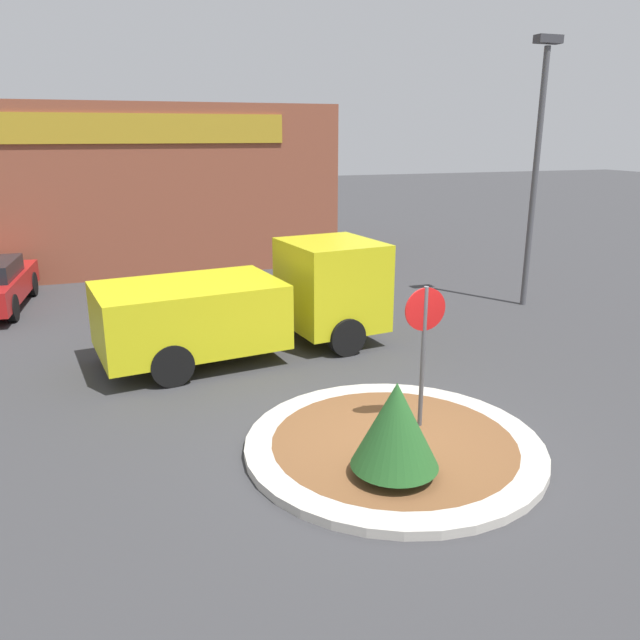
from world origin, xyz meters
TOP-DOWN VIEW (x-y plane):
  - ground_plane at (0.00, 0.00)m, footprint 120.00×120.00m
  - traffic_island at (0.00, 0.00)m, footprint 4.50×4.50m
  - stop_sign at (0.62, 0.35)m, footprint 0.67×0.07m
  - island_shrub at (-0.42, -0.88)m, footprint 1.20×1.20m
  - utility_truck at (-0.96, 4.94)m, footprint 6.30×3.01m
  - storefront_building at (-2.64, 16.26)m, footprint 13.53×6.07m
  - light_pole at (7.06, 6.37)m, footprint 0.70×0.30m

SIDE VIEW (x-z plane):
  - ground_plane at x=0.00m, z-range 0.00..0.00m
  - traffic_island at x=0.00m, z-range 0.00..0.14m
  - island_shrub at x=-0.42m, z-range 0.21..1.55m
  - utility_truck at x=-0.96m, z-range -0.01..2.29m
  - stop_sign at x=0.62m, z-range 0.45..2.86m
  - storefront_building at x=-2.64m, z-range 0.00..5.55m
  - light_pole at x=7.06m, z-range 0.56..7.49m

